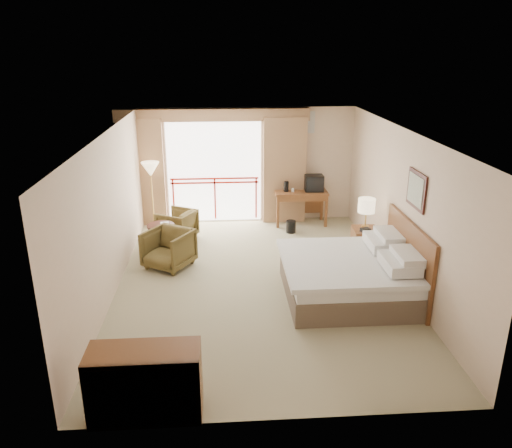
{
  "coord_description": "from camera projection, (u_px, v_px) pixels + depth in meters",
  "views": [
    {
      "loc": [
        -0.61,
        -8.07,
        4.02
      ],
      "look_at": [
        -0.03,
        0.4,
        0.98
      ],
      "focal_mm": 35.0,
      "sensor_mm": 36.0,
      "label": 1
    }
  ],
  "objects": [
    {
      "name": "curtain_right",
      "position": [
        284.0,
        170.0,
        11.75
      ],
      "size": [
        1.0,
        0.26,
        2.5
      ],
      "primitive_type": "cube",
      "color": "#896142",
      "rests_on": "wall_back"
    },
    {
      "name": "floor",
      "position": [
        259.0,
        283.0,
        8.97
      ],
      "size": [
        7.0,
        7.0,
        0.0
      ],
      "primitive_type": "plane",
      "color": "gray",
      "rests_on": "ground"
    },
    {
      "name": "nightstand",
      "position": [
        364.0,
        245.0,
        9.78
      ],
      "size": [
        0.5,
        0.59,
        0.67
      ],
      "primitive_type": "cube",
      "rotation": [
        0.0,
        0.0,
        -0.07
      ],
      "color": "brown",
      "rests_on": "floor"
    },
    {
      "name": "bed",
      "position": [
        350.0,
        276.0,
        8.38
      ],
      "size": [
        2.13,
        2.06,
        0.97
      ],
      "color": "brown",
      "rests_on": "floor"
    },
    {
      "name": "armchair_near",
      "position": [
        170.0,
        266.0,
        9.63
      ],
      "size": [
        1.1,
        1.11,
        0.74
      ],
      "primitive_type": "imported",
      "rotation": [
        0.0,
        0.0,
        -0.55
      ],
      "color": "#4B3D1E",
      "rests_on": "floor"
    },
    {
      "name": "cup",
      "position": [
        293.0,
        190.0,
        11.61
      ],
      "size": [
        0.07,
        0.07,
        0.09
      ],
      "primitive_type": "cylinder",
      "rotation": [
        0.0,
        0.0,
        -0.15
      ],
      "color": "white",
      "rests_on": "desk"
    },
    {
      "name": "headboard",
      "position": [
        408.0,
        259.0,
        8.35
      ],
      "size": [
        0.06,
        2.1,
        1.3
      ],
      "primitive_type": "cube",
      "color": "brown",
      "rests_on": "wall_right"
    },
    {
      "name": "book",
      "position": [
        161.0,
        225.0,
        10.08
      ],
      "size": [
        0.21,
        0.25,
        0.02
      ],
      "primitive_type": "imported",
      "rotation": [
        0.0,
        0.0,
        0.17
      ],
      "color": "white",
      "rests_on": "side_table"
    },
    {
      "name": "wall_front",
      "position": [
        284.0,
        315.0,
        5.23
      ],
      "size": [
        5.0,
        0.0,
        5.0
      ],
      "primitive_type": "plane",
      "rotation": [
        -1.57,
        0.0,
        0.0
      ],
      "color": "beige",
      "rests_on": "ground"
    },
    {
      "name": "armchair_far",
      "position": [
        178.0,
        239.0,
        11.01
      ],
      "size": [
        0.97,
        0.96,
        0.66
      ],
      "primitive_type": "imported",
      "rotation": [
        0.0,
        0.0,
        -2.07
      ],
      "color": "#4B3D1E",
      "rests_on": "floor"
    },
    {
      "name": "table_lamp",
      "position": [
        367.0,
        206.0,
        9.56
      ],
      "size": [
        0.33,
        0.33,
        0.58
      ],
      "rotation": [
        0.0,
        0.0,
        0.04
      ],
      "color": "tan",
      "rests_on": "nightstand"
    },
    {
      "name": "tv",
      "position": [
        314.0,
        183.0,
        11.64
      ],
      "size": [
        0.42,
        0.34,
        0.38
      ],
      "rotation": [
        0.0,
        0.0,
        -0.12
      ],
      "color": "black",
      "rests_on": "desk"
    },
    {
      "name": "desk",
      "position": [
        300.0,
        198.0,
        11.8
      ],
      "size": [
        1.23,
        0.6,
        0.81
      ],
      "rotation": [
        0.0,
        0.0,
        0.08
      ],
      "color": "brown",
      "rests_on": "floor"
    },
    {
      "name": "hvac_vent",
      "position": [
        304.0,
        122.0,
        11.53
      ],
      "size": [
        0.5,
        0.04,
        0.5
      ],
      "primitive_type": "cube",
      "color": "silver",
      "rests_on": "wall_back"
    },
    {
      "name": "valance",
      "position": [
        213.0,
        115.0,
        11.24
      ],
      "size": [
        4.4,
        0.22,
        0.28
      ],
      "primitive_type": "cube",
      "color": "#896142",
      "rests_on": "wall_back"
    },
    {
      "name": "dresser",
      "position": [
        145.0,
        383.0,
        5.64
      ],
      "size": [
        1.26,
        0.54,
        0.84
      ],
      "rotation": [
        0.0,
        0.0,
        0.04
      ],
      "color": "brown",
      "rests_on": "floor"
    },
    {
      "name": "curtain_left",
      "position": [
        143.0,
        173.0,
        11.54
      ],
      "size": [
        1.0,
        0.26,
        2.5
      ],
      "primitive_type": "cube",
      "color": "#896142",
      "rests_on": "wall_back"
    },
    {
      "name": "side_table",
      "position": [
        161.0,
        234.0,
        10.14
      ],
      "size": [
        0.55,
        0.55,
        0.6
      ],
      "rotation": [
        0.0,
        0.0,
        -0.27
      ],
      "color": "black",
      "rests_on": "floor"
    },
    {
      "name": "wastebasket",
      "position": [
        291.0,
        227.0,
        11.34
      ],
      "size": [
        0.25,
        0.25,
        0.28
      ],
      "primitive_type": "cylinder",
      "rotation": [
        0.0,
        0.0,
        0.12
      ],
      "color": "black",
      "rests_on": "floor"
    },
    {
      "name": "wall_left",
      "position": [
        111.0,
        215.0,
        8.35
      ],
      "size": [
        0.0,
        7.0,
        7.0
      ],
      "primitive_type": "plane",
      "rotation": [
        1.57,
        0.0,
        1.57
      ],
      "color": "beige",
      "rests_on": "ground"
    },
    {
      "name": "ceiling",
      "position": [
        259.0,
        132.0,
        8.06
      ],
      "size": [
        7.0,
        7.0,
        0.0
      ],
      "primitive_type": "plane",
      "rotation": [
        3.14,
        0.0,
        0.0
      ],
      "color": "white",
      "rests_on": "wall_back"
    },
    {
      "name": "wall_back",
      "position": [
        248.0,
        165.0,
        11.81
      ],
      "size": [
        5.0,
        0.0,
        5.0
      ],
      "primitive_type": "plane",
      "rotation": [
        1.57,
        0.0,
        0.0
      ],
      "color": "beige",
      "rests_on": "ground"
    },
    {
      "name": "wall_right",
      "position": [
        402.0,
        208.0,
        8.68
      ],
      "size": [
        0.0,
        7.0,
        7.0
      ],
      "primitive_type": "plane",
      "rotation": [
        1.57,
        0.0,
        -1.57
      ],
      "color": "beige",
      "rests_on": "ground"
    },
    {
      "name": "coffee_maker",
      "position": [
        286.0,
        186.0,
        11.63
      ],
      "size": [
        0.14,
        0.14,
        0.24
      ],
      "primitive_type": "cylinder",
      "rotation": [
        0.0,
        0.0,
        -0.24
      ],
      "color": "black",
      "rests_on": "desk"
    },
    {
      "name": "phone",
      "position": [
        365.0,
        230.0,
        9.51
      ],
      "size": [
        0.2,
        0.17,
        0.07
      ],
      "primitive_type": "cube",
      "rotation": [
        0.0,
        0.0,
        0.29
      ],
      "color": "black",
      "rests_on": "nightstand"
    },
    {
      "name": "balcony_railing",
      "position": [
        215.0,
        188.0,
        11.9
      ],
      "size": [
        2.09,
        0.03,
        1.02
      ],
      "color": "red",
      "rests_on": "wall_back"
    },
    {
      "name": "balcony_door",
      "position": [
        214.0,
        172.0,
        11.78
      ],
      "size": [
        2.4,
        0.0,
        2.4
      ],
      "primitive_type": "plane",
      "rotation": [
        1.57,
        0.0,
        0.0
      ],
      "color": "white",
      "rests_on": "wall_back"
    },
    {
      "name": "floor_lamp",
      "position": [
        151.0,
        172.0,
        11.16
      ],
      "size": [
        0.4,
        0.4,
        1.58
      ],
      "rotation": [
        0.0,
        0.0,
        0.07
      ],
      "color": "tan",
      "rests_on": "floor"
    },
    {
      "name": "framed_art",
      "position": [
        416.0,
        190.0,
        7.95
      ],
      "size": [
        0.04,
        0.72,
        0.6
      ],
      "color": "black",
      "rests_on": "wall_right"
    }
  ]
}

